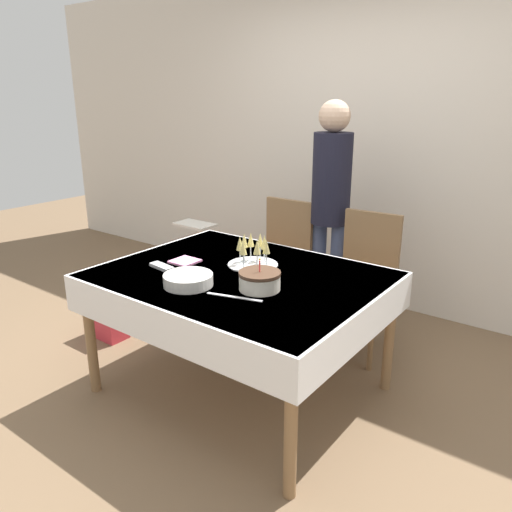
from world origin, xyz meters
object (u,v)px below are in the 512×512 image
high_chair (202,248)px  dining_chair_far_left (281,258)px  dining_chair_far_right (364,277)px  plate_stack_main (188,280)px  birthday_cake (260,281)px  person_standing (331,195)px  champagne_tray (253,250)px  gift_bag (108,317)px

high_chair → dining_chair_far_left: bearing=3.9°
dining_chair_far_right → plate_stack_main: (-0.45, -1.24, 0.25)m
dining_chair_far_right → high_chair: bearing=-178.0°
dining_chair_far_right → plate_stack_main: dining_chair_far_right is taller
birthday_cake → high_chair: (-1.34, 1.00, -0.32)m
dining_chair_far_left → birthday_cake: dining_chair_far_left is taller
person_standing → dining_chair_far_left: bearing=-150.8°
birthday_cake → champagne_tray: (-0.26, 0.29, 0.04)m
champagne_tray → person_standing: bearing=90.3°
high_chair → gift_bag: 0.99m
plate_stack_main → high_chair: plate_stack_main is taller
birthday_cake → person_standing: 1.28m
birthday_cake → plate_stack_main: size_ratio=0.83×
champagne_tray → gift_bag: size_ratio=0.93×
person_standing → birthday_cake: bearing=-77.9°
birthday_cake → high_chair: birthday_cake is taller
person_standing → high_chair: size_ratio=2.38×
plate_stack_main → high_chair: bearing=130.3°
dining_chair_far_right → birthday_cake: bearing=-95.9°
high_chair → gift_bag: (-0.10, -0.93, -0.32)m
plate_stack_main → gift_bag: bearing=166.9°
birthday_cake → person_standing: size_ratio=0.13×
birthday_cake → champagne_tray: size_ratio=0.73×
person_standing → champagne_tray: bearing=-89.7°
gift_bag → dining_chair_far_right: bearing=32.2°
dining_chair_far_right → person_standing: person_standing is taller
gift_bag → dining_chair_far_left: bearing=48.3°
birthday_cake → plate_stack_main: 0.38m
champagne_tray → birthday_cake: bearing=-47.9°
champagne_tray → high_chair: 1.35m
plate_stack_main → gift_bag: size_ratio=0.82×
plate_stack_main → person_standing: person_standing is taller
dining_chair_far_right → champagne_tray: 0.91m
dining_chair_far_left → champagne_tray: bearing=-67.7°
dining_chair_far_left → champagne_tray: (0.32, -0.77, 0.32)m
person_standing → plate_stack_main: bearing=-93.0°
dining_chair_far_left → plate_stack_main: dining_chair_far_left is taller
champagne_tray → person_standing: 0.96m
high_chair → dining_chair_far_right: bearing=2.0°
high_chair → gift_bag: high_chair is taller
birthday_cake → plate_stack_main: birthday_cake is taller
champagne_tray → high_chair: bearing=146.5°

